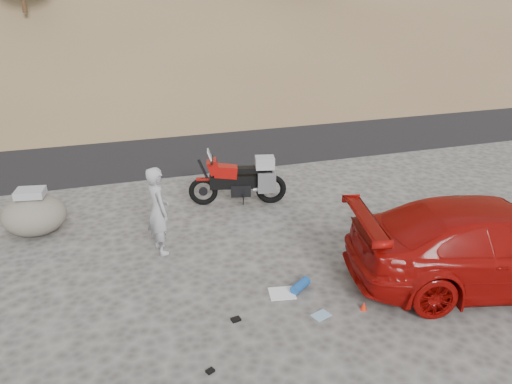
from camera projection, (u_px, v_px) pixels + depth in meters
ground at (213, 274)px, 9.64m from camera, size 140.00×140.00×0.00m
road at (155, 144)px, 17.55m from camera, size 120.00×7.00×0.05m
motorcycle at (242, 180)px, 12.53m from camera, size 2.45×1.03×1.47m
man at (162, 251)px, 10.49m from camera, size 0.59×0.76×1.87m
red_car at (488, 281)px, 9.41m from camera, size 5.75×3.29×1.57m
boulder at (34, 214)px, 11.05m from camera, size 1.72×1.61×1.08m
gear_white_cloth at (282, 293)px, 9.03m from camera, size 0.53×0.49×0.02m
gear_blue_mat at (300, 285)px, 9.12m from camera, size 0.46×0.40×0.18m
gear_bottle at (395, 288)px, 9.01m from camera, size 0.10×0.10×0.22m
gear_funnel at (364, 306)px, 8.56m from camera, size 0.13×0.13×0.15m
gear_glove_a at (236, 319)px, 8.30m from camera, size 0.17×0.13×0.04m
gear_glove_b at (210, 371)px, 7.19m from camera, size 0.14×0.13×0.04m
gear_blue_cloth at (321, 315)px, 8.43m from camera, size 0.36×0.31×0.01m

